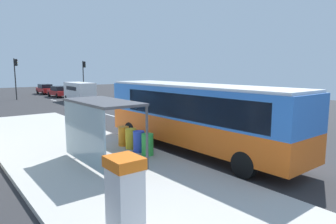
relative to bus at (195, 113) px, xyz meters
name	(u,v)px	position (x,y,z in m)	size (l,w,h in m)	color
ground_plane	(106,115)	(1.71, 12.89, -1.86)	(56.00, 92.00, 0.04)	#2D2D30
sidewalk_platform	(95,163)	(-4.69, 0.89, -1.75)	(6.20, 30.00, 0.18)	beige
lane_stripe_seg_1	(256,154)	(1.96, -2.11, -1.84)	(0.16, 2.20, 0.01)	silver
lane_stripe_seg_2	(185,135)	(1.96, 2.89, -1.84)	(0.16, 2.20, 0.01)	silver
lane_stripe_seg_3	(140,123)	(1.96, 7.89, -1.84)	(0.16, 2.20, 0.01)	silver
lane_stripe_seg_4	(109,115)	(1.96, 12.89, -1.84)	(0.16, 2.20, 0.01)	silver
lane_stripe_seg_5	(85,109)	(1.96, 17.89, -1.84)	(0.16, 2.20, 0.01)	silver
lane_stripe_seg_6	(67,104)	(1.96, 22.89, -1.84)	(0.16, 2.20, 0.01)	silver
lane_stripe_seg_7	(53,100)	(1.96, 27.89, -1.84)	(0.16, 2.20, 0.01)	silver
bus	(195,113)	(0.00, 0.00, 0.00)	(2.72, 11.06, 3.21)	orange
white_van	(80,91)	(3.91, 24.14, -0.50)	(2.05, 5.21, 2.30)	white
sedan_near	(59,91)	(4.02, 31.96, -1.05)	(2.05, 4.50, 1.52)	#A51919
sedan_far	(45,89)	(4.01, 38.30, -1.05)	(1.86, 4.41, 1.52)	#A51919
ticket_machine	(125,200)	(-6.63, -4.96, -0.67)	(0.66, 0.76, 1.94)	silver
recycling_bin_green	(147,144)	(-2.49, 0.33, -1.19)	(0.52, 0.52, 0.95)	green
recycling_bin_blue	(139,141)	(-2.49, 1.03, -1.19)	(0.52, 0.52, 0.95)	blue
recycling_bin_yellow	(131,139)	(-2.49, 1.73, -1.19)	(0.52, 0.52, 0.95)	yellow
recycling_bin_orange	(124,136)	(-2.49, 2.43, -1.19)	(0.52, 0.52, 0.95)	orange
traffic_light_near_side	(84,73)	(7.21, 30.67, 1.48)	(0.49, 0.28, 4.99)	#2D2D2D
traffic_light_far_side	(16,73)	(-1.39, 31.47, 1.59)	(0.49, 0.28, 5.18)	#2D2D2D
bus_shelter	(95,116)	(-4.70, 0.69, 0.25)	(1.80, 4.00, 2.50)	#4C4C51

